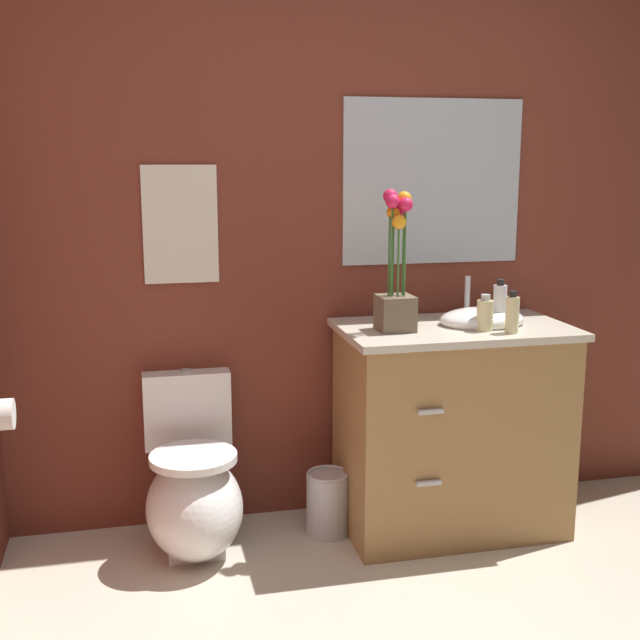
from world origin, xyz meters
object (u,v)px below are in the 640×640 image
toilet (193,492)px  wall_mirror (433,182)px  trash_bin (329,502)px  wall_poster (180,225)px  vanity_cabinet (452,425)px  soap_bottle (500,305)px  flower_vase (396,277)px  hand_wash_bottle (485,314)px  lotion_bottle (512,314)px

toilet → wall_mirror: 1.64m
trash_bin → wall_poster: bearing=155.8°
vanity_cabinet → soap_bottle: 0.54m
flower_vase → trash_bin: bearing=164.5°
vanity_cabinet → toilet: bearing=178.6°
hand_wash_bottle → wall_mirror: (-0.08, 0.40, 0.51)m
toilet → vanity_cabinet: bearing=-1.4°
hand_wash_bottle → wall_mirror: 0.65m
toilet → soap_bottle: size_ratio=3.59×
soap_bottle → wall_mirror: (-0.18, 0.34, 0.48)m
wall_mirror → trash_bin: bearing=-154.2°
hand_wash_bottle → wall_poster: 1.28m
hand_wash_bottle → trash_bin: size_ratio=0.53×
toilet → wall_mirror: size_ratio=0.86×
flower_vase → wall_mirror: (0.27, 0.32, 0.36)m
trash_bin → wall_mirror: wall_mirror is taller
trash_bin → wall_mirror: bearing=25.8°
flower_vase → wall_mirror: bearing=50.4°
toilet → lotion_bottle: 1.45m
hand_wash_bottle → flower_vase: bearing=166.6°
toilet → wall_poster: (0.00, 0.27, 1.04)m
soap_bottle → trash_bin: 1.08m
lotion_bottle → soap_bottle: bearing=85.6°
soap_bottle → toilet: bearing=176.9°
flower_vase → lotion_bottle: size_ratio=3.34×
wall_poster → wall_mirror: (1.08, 0.00, 0.16)m
lotion_bottle → hand_wash_bottle: size_ratio=1.15×
vanity_cabinet → flower_vase: bearing=-174.1°
vanity_cabinet → wall_mirror: (-0.00, 0.29, 1.00)m
soap_bottle → wall_mirror: 0.61m
vanity_cabinet → wall_mirror: size_ratio=1.32×
vanity_cabinet → trash_bin: size_ratio=3.89×
lotion_bottle → wall_mirror: 0.70m
toilet → hand_wash_bottle: hand_wash_bottle is taller
flower_vase → wall_poster: 0.90m
flower_vase → hand_wash_bottle: (0.35, -0.08, -0.15)m
flower_vase → hand_wash_bottle: size_ratio=3.84×
vanity_cabinet → flower_vase: (-0.27, -0.03, 0.64)m
wall_mirror → hand_wash_bottle: bearing=-78.7°
flower_vase → trash_bin: size_ratio=2.05×
flower_vase → lotion_bottle: 0.48m
flower_vase → soap_bottle: flower_vase is taller
toilet → lotion_bottle: bearing=-9.3°
hand_wash_bottle → wall_poster: bearing=160.8°
trash_bin → wall_mirror: 1.43m
flower_vase → wall_poster: size_ratio=1.17×
vanity_cabinet → wall_mirror: 1.04m
lotion_bottle → wall_mirror: bearing=109.3°
soap_bottle → trash_bin: (-0.70, 0.08, -0.83)m
vanity_cabinet → flower_vase: flower_vase is taller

